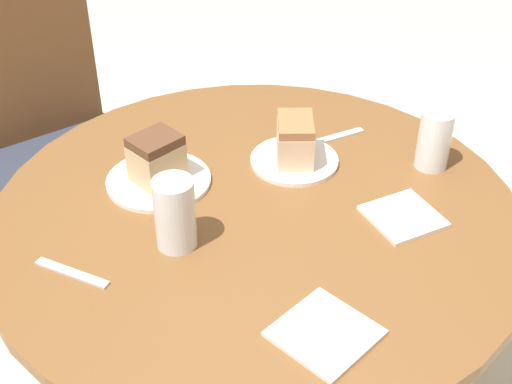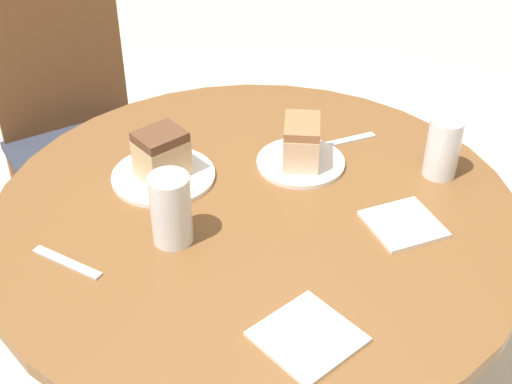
{
  "view_description": "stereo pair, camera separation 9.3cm",
  "coord_description": "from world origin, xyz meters",
  "views": [
    {
      "loc": [
        -0.74,
        -0.84,
        1.63
      ],
      "look_at": [
        0.0,
        0.0,
        0.81
      ],
      "focal_mm": 50.0,
      "sensor_mm": 36.0,
      "label": 1
    },
    {
      "loc": [
        -0.66,
        -0.9,
        1.63
      ],
      "look_at": [
        0.0,
        0.0,
        0.81
      ],
      "focal_mm": 50.0,
      "sensor_mm": 36.0,
      "label": 2
    }
  ],
  "objects": [
    {
      "name": "glass_water",
      "position": [
        0.38,
        -0.13,
        0.83
      ],
      "size": [
        0.07,
        0.07,
        0.13
      ],
      "color": "silver",
      "rests_on": "table"
    },
    {
      "name": "plate_far",
      "position": [
        -0.09,
        0.2,
        0.77
      ],
      "size": [
        0.22,
        0.22,
        0.01
      ],
      "color": "white",
      "rests_on": "table"
    },
    {
      "name": "cake_slice_near",
      "position": [
        0.17,
        0.07,
        0.83
      ],
      "size": [
        0.13,
        0.13,
        0.1
      ],
      "rotation": [
        0.0,
        0.0,
        2.43
      ],
      "color": "beige",
      "rests_on": "plate_near"
    },
    {
      "name": "chair",
      "position": [
        0.02,
        0.95,
        0.47
      ],
      "size": [
        0.48,
        0.46,
        0.92
      ],
      "rotation": [
        0.0,
        0.0,
        -0.09
      ],
      "color": "brown",
      "rests_on": "ground_plane"
    },
    {
      "name": "napkin_side",
      "position": [
        0.19,
        -0.21,
        0.77
      ],
      "size": [
        0.16,
        0.16,
        0.01
      ],
      "rotation": [
        0.0,
        0.0,
        -0.25
      ],
      "color": "silver",
      "rests_on": "table"
    },
    {
      "name": "fork",
      "position": [
        0.29,
        0.08,
        0.77
      ],
      "size": [
        0.18,
        0.06,
        0.0
      ],
      "rotation": [
        0.0,
        0.0,
        2.89
      ],
      "color": "silver",
      "rests_on": "table"
    },
    {
      "name": "napkin_stack",
      "position": [
        -0.14,
        -0.32,
        0.77
      ],
      "size": [
        0.16,
        0.16,
        0.01
      ],
      "rotation": [
        0.0,
        0.0,
        0.08
      ],
      "color": "silver",
      "rests_on": "table"
    },
    {
      "name": "cake_slice_far",
      "position": [
        -0.09,
        0.2,
        0.83
      ],
      "size": [
        0.1,
        0.09,
        0.1
      ],
      "rotation": [
        0.0,
        0.0,
        4.78
      ],
      "color": "tan",
      "rests_on": "plate_far"
    },
    {
      "name": "plate_near",
      "position": [
        0.17,
        0.07,
        0.77
      ],
      "size": [
        0.19,
        0.19,
        0.01
      ],
      "color": "white",
      "rests_on": "table"
    },
    {
      "name": "spoon",
      "position": [
        -0.37,
        0.07,
        0.77
      ],
      "size": [
        0.08,
        0.14,
        0.0
      ],
      "rotation": [
        0.0,
        0.0,
        1.98
      ],
      "color": "silver",
      "rests_on": "table"
    },
    {
      "name": "table",
      "position": [
        0.0,
        0.0,
        0.57
      ],
      "size": [
        1.05,
        1.05,
        0.77
      ],
      "color": "brown",
      "rests_on": "ground_plane"
    },
    {
      "name": "glass_lemonade",
      "position": [
        -0.18,
        0.02,
        0.83
      ],
      "size": [
        0.08,
        0.08,
        0.14
      ],
      "color": "silver",
      "rests_on": "table"
    }
  ]
}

